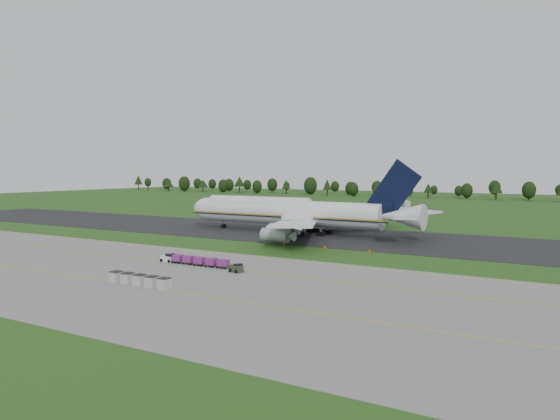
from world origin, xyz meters
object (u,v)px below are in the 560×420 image
Objects in this scene: utility_cart at (236,269)px; uld_row at (139,280)px; edge_markers at (325,248)px; aircraft at (291,212)px; baggage_train at (193,260)px.

uld_row reaches higher than utility_cart.
edge_markers is at bearing 88.43° from utility_cart.
edge_markers is (20.37, -21.32, -5.23)m from aircraft.
aircraft is at bearing 101.09° from uld_row.
edge_markers is (7.05, 46.64, -0.59)m from uld_row.
aircraft is 51.74m from baggage_train.
aircraft is at bearing 110.39° from utility_cart.
uld_row reaches higher than baggage_train.
baggage_train is at bearing -79.98° from aircraft.
utility_cart is 31.20m from edge_markers.
edge_markers is at bearing 81.41° from uld_row.
utility_cart is 16.65m from uld_row.
baggage_train reaches higher than edge_markers.
edge_markers is at bearing 68.81° from baggage_train.
baggage_train is 6.12× the size of utility_cart.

